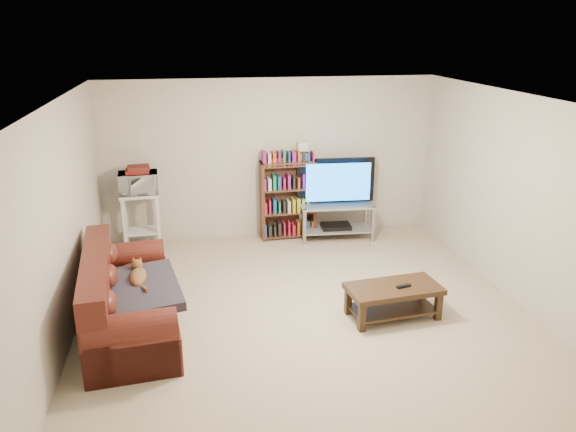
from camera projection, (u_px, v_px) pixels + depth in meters
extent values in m
plane|color=#C2B090|center=(303.00, 308.00, 6.51)|extent=(5.00, 5.00, 0.00)
plane|color=white|center=(304.00, 98.00, 5.73)|extent=(5.00, 5.00, 0.00)
plane|color=beige|center=(270.00, 159.00, 8.45)|extent=(5.00, 0.00, 5.00)
plane|color=beige|center=(378.00, 323.00, 3.79)|extent=(5.00, 0.00, 5.00)
plane|color=beige|center=(63.00, 223.00, 5.70)|extent=(0.00, 5.00, 5.00)
plane|color=beige|center=(513.00, 198.00, 6.54)|extent=(0.00, 5.00, 5.00)
cube|color=#521D15|center=(132.00, 313.00, 5.99)|extent=(1.08, 2.12, 0.39)
cube|color=#521D15|center=(99.00, 295.00, 5.83)|extent=(0.46, 2.06, 0.85)
cube|color=#521D15|center=(133.00, 353.00, 5.15)|extent=(0.86, 0.32, 0.51)
cube|color=#521D15|center=(130.00, 274.00, 6.79)|extent=(0.86, 0.32, 0.51)
cube|color=#2F2C37|center=(139.00, 290.00, 5.79)|extent=(0.96, 1.15, 0.18)
cube|color=#312011|center=(394.00, 289.00, 6.21)|extent=(1.08, 0.62, 0.06)
cube|color=#312011|center=(392.00, 308.00, 6.29)|extent=(0.97, 0.56, 0.03)
cube|color=#312011|center=(362.00, 318.00, 5.97)|extent=(0.08, 0.08, 0.32)
cube|color=#312011|center=(438.00, 307.00, 6.21)|extent=(0.08, 0.08, 0.32)
cube|color=#312011|center=(348.00, 301.00, 6.33)|extent=(0.08, 0.08, 0.32)
cube|color=#312011|center=(421.00, 291.00, 6.57)|extent=(0.08, 0.08, 0.32)
cube|color=black|center=(404.00, 286.00, 6.18)|extent=(0.18, 0.09, 0.02)
cube|color=#999EA3|center=(336.00, 205.00, 8.49)|extent=(1.13, 0.56, 0.03)
cube|color=#999EA3|center=(336.00, 229.00, 8.61)|extent=(1.07, 0.53, 0.02)
cube|color=gray|center=(304.00, 227.00, 8.31)|extent=(0.05, 0.05, 0.55)
cube|color=gray|center=(373.00, 224.00, 8.43)|extent=(0.05, 0.05, 0.55)
cube|color=gray|center=(300.00, 218.00, 8.72)|extent=(0.05, 0.05, 0.55)
cube|color=gray|center=(366.00, 215.00, 8.83)|extent=(0.05, 0.05, 0.55)
imported|color=black|center=(337.00, 182.00, 8.37)|extent=(1.19, 0.23, 0.68)
cube|color=black|center=(336.00, 226.00, 8.60)|extent=(0.46, 0.33, 0.06)
cube|color=#4C2A1A|center=(262.00, 202.00, 8.42)|extent=(0.05, 0.26, 1.20)
cube|color=#4C2A1A|center=(313.00, 198.00, 8.57)|extent=(0.05, 0.26, 1.20)
cube|color=#4C2A1A|center=(288.00, 162.00, 8.31)|extent=(0.84, 0.29, 0.03)
cube|color=maroon|center=(276.00, 159.00, 8.26)|extent=(0.25, 0.19, 0.06)
cube|color=silver|center=(139.00, 194.00, 7.91)|extent=(0.57, 0.43, 0.04)
cube|color=silver|center=(143.00, 231.00, 8.09)|extent=(0.51, 0.39, 0.03)
cube|color=silver|center=(125.00, 228.00, 7.85)|extent=(0.05, 0.05, 0.83)
cube|color=silver|center=(159.00, 226.00, 7.96)|extent=(0.05, 0.05, 0.83)
cube|color=silver|center=(126.00, 221.00, 8.14)|extent=(0.05, 0.05, 0.83)
cube|color=silver|center=(158.00, 219.00, 8.25)|extent=(0.05, 0.05, 0.83)
imported|color=silver|center=(138.00, 183.00, 7.86)|extent=(0.56, 0.40, 0.30)
cube|color=maroon|center=(137.00, 171.00, 7.80)|extent=(0.33, 0.30, 0.05)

